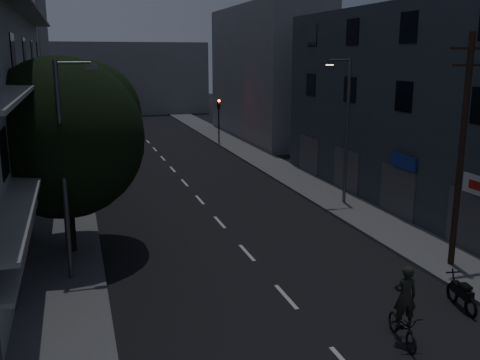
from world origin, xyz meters
TOP-DOWN VIEW (x-y plane):
  - ground at (0.00, 25.00)m, footprint 160.00×160.00m
  - sidewalk_left at (-7.50, 25.00)m, footprint 3.00×90.00m
  - sidewalk_right at (7.50, 25.00)m, footprint 3.00×90.00m
  - lane_markings at (0.00, 31.25)m, footprint 0.15×60.50m
  - building_right at (11.99, 14.00)m, footprint 6.19×28.00m
  - building_far_left at (-12.00, 48.00)m, footprint 6.00×20.00m
  - building_far_right at (12.00, 42.00)m, footprint 6.00×20.00m
  - building_far_end at (0.00, 70.00)m, footprint 24.00×8.00m
  - tree_near at (-7.14, 13.21)m, footprint 6.62×6.62m
  - tree_mid at (-7.17, 24.68)m, footprint 5.77×5.77m
  - tree_far at (-7.72, 36.70)m, footprint 5.70×5.70m
  - traffic_signal_far_right at (6.25, 38.92)m, footprint 0.28×0.37m
  - traffic_signal_far_left at (-6.37, 38.49)m, footprint 0.28×0.37m
  - street_lamp_left_near at (-7.11, 10.09)m, footprint 1.51×0.25m
  - street_lamp_right at (7.50, 16.61)m, footprint 1.51×0.25m
  - street_lamp_left_far at (-7.27, 30.58)m, footprint 1.51×0.25m
  - utility_pole at (7.34, 7.07)m, footprint 1.80×0.24m
  - motorcycle at (5.30, 3.96)m, footprint 0.59×1.86m
  - cyclist at (2.14, 2.64)m, footprint 0.98×1.99m

SIDE VIEW (x-z plane):
  - ground at x=0.00m, z-range 0.00..0.00m
  - lane_markings at x=0.00m, z-range 0.00..0.01m
  - sidewalk_left at x=-7.50m, z-range 0.00..0.15m
  - sidewalk_right at x=7.50m, z-range 0.00..0.15m
  - motorcycle at x=5.30m, z-range -0.13..1.07m
  - cyclist at x=2.14m, z-range -0.39..2.02m
  - traffic_signal_far_right at x=6.25m, z-range 1.05..5.15m
  - traffic_signal_far_left at x=-6.37m, z-range 1.05..5.15m
  - tree_far at x=-7.72m, z-range 1.04..8.09m
  - tree_mid at x=-7.17m, z-range 1.03..8.13m
  - street_lamp_left_near at x=-7.11m, z-range 0.60..8.60m
  - street_lamp_right at x=7.50m, z-range 0.60..8.60m
  - street_lamp_left_far at x=-7.27m, z-range 0.60..8.60m
  - utility_pole at x=7.34m, z-range 0.37..9.37m
  - building_far_end at x=0.00m, z-range 0.00..10.00m
  - tree_near at x=-7.14m, z-range 1.18..9.34m
  - building_right at x=11.99m, z-range 0.00..11.00m
  - building_far_right at x=12.00m, z-range 0.00..13.00m
  - building_far_left at x=-12.00m, z-range 0.00..16.00m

